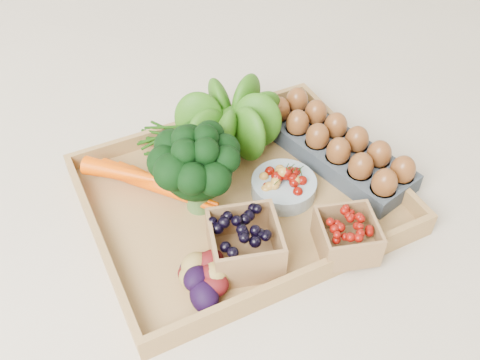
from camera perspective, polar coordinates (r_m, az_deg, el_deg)
name	(u,v)px	position (r m, az deg, el deg)	size (l,w,h in m)	color
ground	(240,202)	(1.02, 0.00, -2.38)	(4.00, 4.00, 0.00)	beige
tray	(240,199)	(1.02, 0.00, -2.09)	(0.55, 0.45, 0.01)	#AA8047
carrots	(155,183)	(1.01, -9.07, -0.30)	(0.24, 0.17, 0.06)	#F14F00
lettuce	(230,118)	(1.07, -1.07, 6.67)	(0.15, 0.15, 0.15)	#1D570D
broccoli	(198,182)	(0.95, -4.50, -0.21)	(0.16, 0.16, 0.13)	black
cherry_bowl	(284,187)	(1.01, 4.68, -0.72)	(0.12, 0.12, 0.03)	#8C9EA5
egg_carton	(335,151)	(1.09, 10.09, 3.03)	(0.12, 0.33, 0.04)	#3B424B
potatoes	(203,269)	(0.87, -3.92, -9.47)	(0.12, 0.12, 0.07)	#410A0C
punnet_blackberry	(245,244)	(0.89, 0.53, -6.81)	(0.11, 0.11, 0.08)	black
punnet_raspberry	(347,236)	(0.93, 11.31, -5.86)	(0.10, 0.10, 0.07)	#660904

